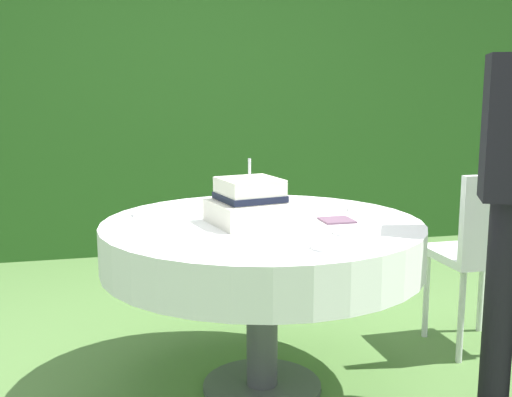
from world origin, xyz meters
TOP-DOWN VIEW (x-y plane):
  - ground_plane at (0.00, 0.00)m, footprint 20.00×20.00m
  - foliage_hedge at (0.00, 2.66)m, footprint 5.63×0.65m
  - cake_table at (0.00, 0.00)m, footprint 1.32×1.32m
  - wedding_cake at (-0.06, -0.02)m, footprint 0.35×0.35m
  - serving_plate_near at (0.26, -0.29)m, footprint 0.11×0.11m
  - serving_plate_far at (0.10, -0.48)m, footprint 0.10×0.10m
  - serving_plate_left at (0.50, 0.13)m, footprint 0.15×0.15m
  - serving_plate_right at (-0.46, 0.24)m, footprint 0.11×0.11m
  - napkin_stack at (0.30, -0.06)m, footprint 0.13×0.13m
  - garden_chair at (1.12, 0.11)m, footprint 0.41×0.41m

SIDE VIEW (x-z plane):
  - ground_plane at x=0.00m, z-range 0.00..0.00m
  - garden_chair at x=1.12m, z-range 0.10..0.99m
  - cake_table at x=0.00m, z-range 0.26..1.00m
  - napkin_stack at x=0.30m, z-range 0.73..0.74m
  - serving_plate_near at x=0.26m, z-range 0.73..0.74m
  - serving_plate_far at x=0.10m, z-range 0.73..0.74m
  - serving_plate_left at x=0.50m, z-range 0.73..0.74m
  - serving_plate_right at x=-0.46m, z-range 0.73..0.74m
  - wedding_cake at x=-0.06m, z-range 0.68..0.95m
  - foliage_hedge at x=0.00m, z-range 0.00..2.34m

